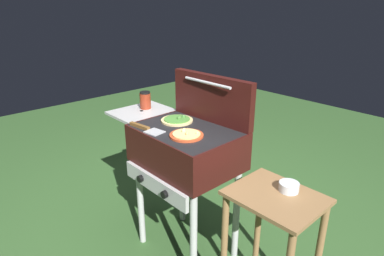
# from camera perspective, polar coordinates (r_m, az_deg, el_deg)

# --- Properties ---
(ground_plane) EXTENTS (8.00, 8.00, 0.00)m
(ground_plane) POSITION_cam_1_polar(r_m,az_deg,el_deg) (2.48, -0.83, -19.91)
(ground_plane) COLOR #38602D
(grill) EXTENTS (0.96, 0.53, 0.90)m
(grill) POSITION_cam_1_polar(r_m,az_deg,el_deg) (2.07, -1.29, -3.79)
(grill) COLOR #38110F
(grill) RESTS_ON ground_plane
(grill_lid_open) EXTENTS (0.63, 0.09, 0.30)m
(grill_lid_open) POSITION_cam_1_polar(r_m,az_deg,el_deg) (2.10, 3.40, 5.14)
(grill_lid_open) COLOR #38110F
(grill_lid_open) RESTS_ON grill
(pizza_cheese) EXTENTS (0.20, 0.20, 0.04)m
(pizza_cheese) POSITION_cam_1_polar(r_m,az_deg,el_deg) (1.90, -0.96, -1.18)
(pizza_cheese) COLOR #C64723
(pizza_cheese) RESTS_ON grill
(pizza_veggie) EXTENTS (0.21, 0.21, 0.04)m
(pizza_veggie) POSITION_cam_1_polar(r_m,az_deg,el_deg) (2.13, -2.59, 1.40)
(pizza_veggie) COLOR #E0C17F
(pizza_veggie) RESTS_ON grill
(sauce_jar) EXTENTS (0.08, 0.08, 0.12)m
(sauce_jar) POSITION_cam_1_polar(r_m,az_deg,el_deg) (2.40, -8.08, 4.78)
(sauce_jar) COLOR maroon
(sauce_jar) RESTS_ON grill
(spatula) EXTENTS (0.27, 0.10, 0.02)m
(spatula) POSITION_cam_1_polar(r_m,az_deg,el_deg) (2.01, -8.03, -0.07)
(spatula) COLOR #B7BABF
(spatula) RESTS_ON grill
(prep_table) EXTENTS (0.44, 0.36, 0.74)m
(prep_table) POSITION_cam_1_polar(r_m,az_deg,el_deg) (1.81, 13.73, -16.82)
(prep_table) COLOR olive
(prep_table) RESTS_ON ground_plane
(topping_bowl_near) EXTENTS (0.10, 0.10, 0.04)m
(topping_bowl_near) POSITION_cam_1_polar(r_m,az_deg,el_deg) (1.74, 16.40, -9.78)
(topping_bowl_near) COLOR silver
(topping_bowl_near) RESTS_ON prep_table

